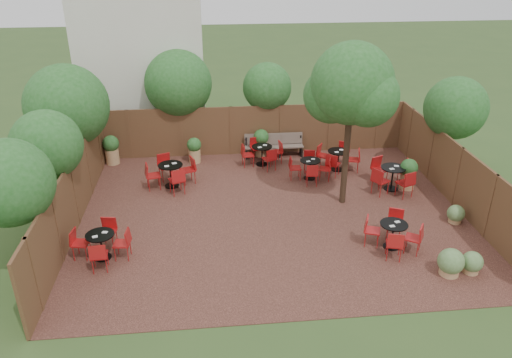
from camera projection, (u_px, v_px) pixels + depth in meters
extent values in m
plane|color=#354F23|center=(272.00, 213.00, 15.76)|extent=(80.00, 80.00, 0.00)
cube|color=#311B14|center=(272.00, 213.00, 15.76)|extent=(12.00, 10.00, 0.02)
cube|color=#4E2F1D|center=(256.00, 130.00, 19.81)|extent=(12.00, 0.08, 2.00)
cube|color=#4E2F1D|center=(74.00, 194.00, 14.78)|extent=(0.08, 10.00, 2.00)
cube|color=#4E2F1D|center=(458.00, 177.00, 15.88)|extent=(0.08, 10.00, 2.00)
cube|color=beige|center=(142.00, 42.00, 20.78)|extent=(5.00, 4.00, 8.00)
sphere|color=#1F551B|center=(67.00, 106.00, 16.61)|extent=(2.80, 2.80, 2.80)
sphere|color=#1F551B|center=(47.00, 145.00, 14.03)|extent=(2.02, 2.02, 2.02)
sphere|color=#1F551B|center=(9.00, 183.00, 11.76)|extent=(2.15, 2.15, 2.15)
sphere|color=#1F551B|center=(178.00, 84.00, 19.39)|extent=(2.64, 2.64, 2.64)
sphere|color=#1F551B|center=(267.00, 87.00, 19.71)|extent=(1.95, 1.95, 1.95)
sphere|color=#1F551B|center=(339.00, 84.00, 20.18)|extent=(1.87, 1.87, 1.87)
sphere|color=#1F551B|center=(456.00, 108.00, 17.02)|extent=(2.16, 2.16, 2.16)
cylinder|color=black|center=(347.00, 143.00, 15.52)|extent=(0.21, 0.21, 4.20)
sphere|color=#1F551B|center=(352.00, 83.00, 14.70)|extent=(2.50, 2.50, 2.50)
sphere|color=#1F551B|center=(331.00, 95.00, 15.21)|extent=(1.75, 1.75, 1.75)
sphere|color=#1F551B|center=(368.00, 96.00, 14.50)|extent=(1.82, 1.82, 1.82)
cube|color=brown|center=(263.00, 147.00, 19.68)|extent=(1.48, 0.57, 0.05)
cube|color=brown|center=(263.00, 139.00, 19.74)|extent=(1.45, 0.24, 0.44)
cube|color=black|center=(247.00, 153.00, 19.71)|extent=(0.10, 0.44, 0.39)
cube|color=black|center=(279.00, 152.00, 19.83)|extent=(0.10, 0.44, 0.39)
cube|color=brown|center=(285.00, 146.00, 19.75)|extent=(1.47, 0.45, 0.05)
cube|color=brown|center=(284.00, 138.00, 19.81)|extent=(1.47, 0.12, 0.44)
cube|color=black|center=(268.00, 152.00, 19.79)|extent=(0.06, 0.44, 0.39)
cube|color=black|center=(301.00, 151.00, 19.91)|extent=(0.06, 0.44, 0.39)
cylinder|color=black|center=(391.00, 189.00, 17.26)|extent=(0.49, 0.49, 0.03)
cylinder|color=black|center=(392.00, 178.00, 17.09)|extent=(0.06, 0.06, 0.78)
cylinder|color=black|center=(394.00, 168.00, 16.92)|extent=(0.85, 0.85, 0.03)
cube|color=white|center=(396.00, 166.00, 17.00)|extent=(0.19, 0.16, 0.02)
cube|color=white|center=(392.00, 169.00, 16.78)|extent=(0.19, 0.16, 0.02)
cylinder|color=black|center=(337.00, 169.00, 18.71)|extent=(0.46, 0.46, 0.03)
cylinder|color=black|center=(338.00, 161.00, 18.55)|extent=(0.05, 0.05, 0.73)
cylinder|color=black|center=(339.00, 151.00, 18.38)|extent=(0.79, 0.79, 0.03)
cube|color=white|center=(341.00, 150.00, 18.46)|extent=(0.18, 0.15, 0.02)
cube|color=white|center=(337.00, 152.00, 18.25)|extent=(0.18, 0.15, 0.02)
cylinder|color=black|center=(103.00, 257.00, 13.51)|extent=(0.44, 0.44, 0.03)
cylinder|color=black|center=(102.00, 246.00, 13.36)|extent=(0.05, 0.05, 0.71)
cylinder|color=black|center=(100.00, 235.00, 13.20)|extent=(0.77, 0.77, 0.03)
cube|color=white|center=(105.00, 232.00, 13.27)|extent=(0.15, 0.11, 0.02)
cube|color=white|center=(95.00, 237.00, 13.07)|extent=(0.15, 0.11, 0.02)
cylinder|color=black|center=(391.00, 246.00, 13.99)|extent=(0.45, 0.45, 0.03)
cylinder|color=black|center=(393.00, 236.00, 13.84)|extent=(0.05, 0.05, 0.71)
cylinder|color=black|center=(394.00, 224.00, 13.68)|extent=(0.77, 0.77, 0.03)
cube|color=white|center=(397.00, 222.00, 13.75)|extent=(0.17, 0.15, 0.02)
cube|color=white|center=(392.00, 226.00, 13.55)|extent=(0.17, 0.15, 0.02)
cylinder|color=black|center=(262.00, 164.00, 19.16)|extent=(0.45, 0.45, 0.03)
cylinder|color=black|center=(262.00, 155.00, 19.01)|extent=(0.05, 0.05, 0.71)
cylinder|color=black|center=(262.00, 147.00, 18.85)|extent=(0.78, 0.78, 0.03)
cube|color=white|center=(265.00, 145.00, 18.92)|extent=(0.16, 0.14, 0.02)
cube|color=white|center=(260.00, 147.00, 18.72)|extent=(0.16, 0.14, 0.02)
cylinder|color=black|center=(309.00, 178.00, 18.04)|extent=(0.43, 0.43, 0.03)
cylinder|color=black|center=(310.00, 169.00, 17.89)|extent=(0.05, 0.05, 0.68)
cylinder|color=black|center=(310.00, 160.00, 17.73)|extent=(0.74, 0.74, 0.03)
cube|color=white|center=(313.00, 159.00, 17.80)|extent=(0.15, 0.12, 0.01)
cube|color=white|center=(308.00, 161.00, 17.61)|extent=(0.15, 0.12, 0.01)
cylinder|color=black|center=(172.00, 186.00, 17.46)|extent=(0.49, 0.49, 0.03)
cylinder|color=black|center=(171.00, 176.00, 17.29)|extent=(0.06, 0.06, 0.78)
cylinder|color=black|center=(170.00, 165.00, 17.12)|extent=(0.85, 0.85, 0.03)
cube|color=white|center=(174.00, 163.00, 17.20)|extent=(0.19, 0.16, 0.02)
cube|color=white|center=(167.00, 166.00, 16.97)|extent=(0.19, 0.16, 0.02)
cylinder|color=tan|center=(195.00, 156.00, 19.26)|extent=(0.46, 0.46, 0.52)
sphere|color=#1F551B|center=(194.00, 145.00, 19.06)|extent=(0.55, 0.55, 0.55)
cylinder|color=tan|center=(261.00, 149.00, 19.86)|extent=(0.50, 0.50, 0.57)
sphere|color=#1F551B|center=(261.00, 137.00, 19.64)|extent=(0.60, 0.60, 0.60)
cylinder|color=tan|center=(112.00, 156.00, 19.14)|extent=(0.52, 0.52, 0.60)
sphere|color=#1F551B|center=(111.00, 143.00, 18.91)|extent=(0.62, 0.62, 0.62)
cylinder|color=tan|center=(407.00, 181.00, 17.21)|extent=(0.50, 0.50, 0.57)
sphere|color=#1F551B|center=(409.00, 167.00, 16.99)|extent=(0.60, 0.60, 0.60)
cylinder|color=tan|center=(471.00, 269.00, 12.90)|extent=(0.40, 0.40, 0.18)
sphere|color=#51753C|center=(472.00, 262.00, 12.80)|extent=(0.55, 0.55, 0.55)
cylinder|color=tan|center=(449.00, 270.00, 12.81)|extent=(0.50, 0.50, 0.23)
sphere|color=#51753C|center=(451.00, 261.00, 12.69)|extent=(0.68, 0.68, 0.68)
cylinder|color=tan|center=(455.00, 220.00, 15.20)|extent=(0.39, 0.39, 0.18)
sphere|color=#51753C|center=(456.00, 213.00, 15.10)|extent=(0.53, 0.53, 0.53)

